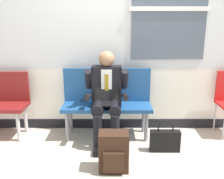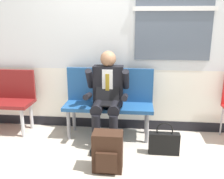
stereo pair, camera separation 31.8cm
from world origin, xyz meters
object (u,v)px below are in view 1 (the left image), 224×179
person_seated (107,95)px  handbag (165,140)px  backpack (114,152)px  bench_with_person (107,98)px

person_seated → handbag: bearing=-22.0°
backpack → handbag: size_ratio=1.07×
person_seated → backpack: 0.84m
person_seated → handbag: (0.74, -0.30, -0.50)m
person_seated → backpack: person_seated is taller
bench_with_person → backpack: (0.09, -0.92, -0.33)m
backpack → handbag: bearing=32.8°
bench_with_person → person_seated: (0.00, -0.20, 0.10)m
bench_with_person → person_seated: size_ratio=1.01×
bench_with_person → backpack: bearing=-84.4°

